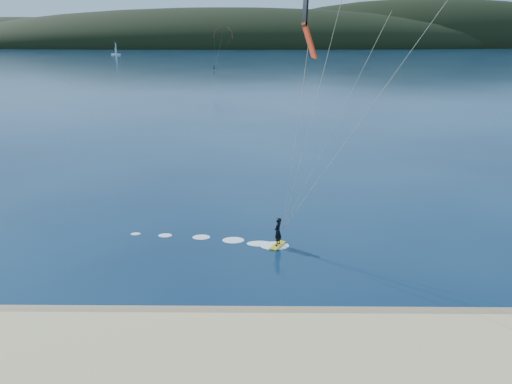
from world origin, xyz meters
TOP-DOWN VIEW (x-y plane):
  - ground at (0.00, 0.00)m, footprint 1800.00×1800.00m
  - wet_sand at (0.00, 4.50)m, footprint 220.00×2.50m
  - headland at (0.63, 745.28)m, footprint 1200.00×310.00m
  - kitesurfer_near at (7.84, 8.57)m, footprint 20.58×8.28m
  - kitesurfer_far at (-14.01, 195.04)m, footprint 9.29×5.21m
  - sailboat at (-118.71, 398.42)m, footprint 7.49×4.92m

SIDE VIEW (x-z plane):
  - ground at x=0.00m, z-range 0.00..0.00m
  - headland at x=0.63m, z-range -70.00..70.00m
  - wet_sand at x=0.00m, z-range 0.00..0.10m
  - sailboat at x=-118.71m, z-range -4.63..6.23m
  - kitesurfer_far at x=-14.01m, z-range 5.80..22.13m
  - kitesurfer_near at x=7.84m, z-range 5.02..23.59m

